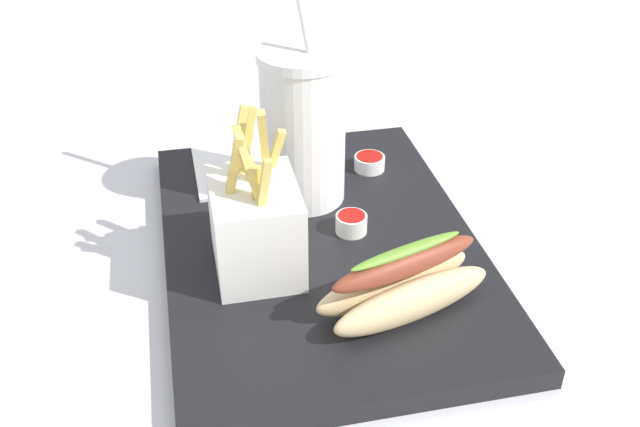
% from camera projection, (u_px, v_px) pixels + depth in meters
% --- Properties ---
extents(ground_plane, '(2.40, 2.40, 0.02)m').
position_uv_depth(ground_plane, '(320.00, 263.00, 0.75)').
color(ground_plane, silver).
extents(food_tray, '(0.43, 0.30, 0.02)m').
position_uv_depth(food_tray, '(320.00, 247.00, 0.74)').
color(food_tray, black).
rests_on(food_tray, ground_plane).
extents(soda_cup, '(0.09, 0.09, 0.26)m').
position_uv_depth(soda_cup, '(308.00, 126.00, 0.76)').
color(soda_cup, white).
rests_on(soda_cup, food_tray).
extents(fries_basket, '(0.10, 0.08, 0.16)m').
position_uv_depth(fries_basket, '(256.00, 225.00, 0.67)').
color(fries_basket, white).
rests_on(fries_basket, food_tray).
extents(hot_dog_1, '(0.10, 0.17, 0.07)m').
position_uv_depth(hot_dog_1, '(404.00, 285.00, 0.63)').
color(hot_dog_1, '#E5C689').
rests_on(hot_dog_1, food_tray).
extents(ketchup_cup_1, '(0.03, 0.03, 0.02)m').
position_uv_depth(ketchup_cup_1, '(370.00, 162.00, 0.84)').
color(ketchup_cup_1, white).
rests_on(ketchup_cup_1, food_tray).
extents(ketchup_cup_2, '(0.03, 0.03, 0.02)m').
position_uv_depth(ketchup_cup_2, '(351.00, 222.00, 0.74)').
color(ketchup_cup_2, white).
rests_on(ketchup_cup_2, food_tray).
extents(napkin_stack, '(0.13, 0.11, 0.00)m').
position_uv_depth(napkin_stack, '(240.00, 166.00, 0.85)').
color(napkin_stack, white).
rests_on(napkin_stack, food_tray).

